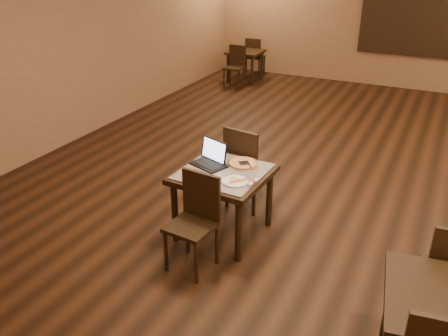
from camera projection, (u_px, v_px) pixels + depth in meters
The scene contains 18 objects.
ground at pixel (323, 172), 6.70m from camera, with size 10.00×10.00×0.00m, color black.
wall_back at pixel (394, 17), 10.10m from camera, with size 8.00×0.02×3.00m, color #8A6446.
wall_front at pixel (33, 316), 2.01m from camera, with size 8.00×0.02×3.00m, color #8A6446.
wall_left at pixel (89, 41), 7.66m from camera, with size 0.02×10.00×3.00m, color #8A6446.
mural at pixel (419, 16), 9.85m from camera, with size 2.34×0.05×1.64m.
tiled_table at pixel (223, 180), 5.03m from camera, with size 0.96×0.96×0.76m.
chair_main_near at pixel (196, 216), 4.58m from camera, with size 0.46×0.46×0.97m.
chair_main_far at pixel (245, 164), 5.56m from camera, with size 0.52×0.52×1.04m.
laptop at pixel (211, 158), 5.13m from camera, with size 0.43×0.40×0.25m.
plate at pixel (235, 181), 4.75m from camera, with size 0.26×0.26×0.01m, color white.
pizza_slice at pixel (235, 180), 4.74m from camera, with size 0.17×0.17×0.02m, color beige, non-canonical shape.
pizza_pan at pixel (243, 164), 5.13m from camera, with size 0.37×0.37×0.01m, color silver.
pizza_whole at pixel (243, 163), 5.13m from camera, with size 0.31×0.31×0.02m.
spatula at pixel (244, 163), 5.10m from camera, with size 0.11×0.25×0.01m, color silver.
napkin_roll at pixel (253, 182), 4.71m from camera, with size 0.06×0.18×0.04m.
other_table_b at pixel (245, 56), 10.89m from camera, with size 0.75×0.75×0.70m.
other_table_b_chair_near at pixel (236, 64), 10.50m from camera, with size 0.40×0.40×0.90m.
other_table_b_chair_far at pixel (254, 55), 11.35m from camera, with size 0.40×0.40×0.90m.
Camera 1 is at (1.41, -6.02, 2.94)m, focal length 38.00 mm.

